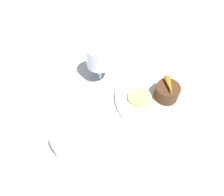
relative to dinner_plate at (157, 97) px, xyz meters
The scene contains 10 objects.
ground_plane 0.05m from the dinner_plate, 66.10° to the left, with size 3.00×3.00×0.00m, color white.
dinner_plate is the anchor object (origin of this frame).
saucer 0.26m from the dinner_plate, 148.12° to the left, with size 0.14×0.14×0.01m.
coffee_cup 0.26m from the dinner_plate, 148.05° to the left, with size 0.12×0.09×0.06m.
spoon 0.22m from the dinner_plate, 142.95° to the left, with size 0.07×0.09×0.00m.
wine_glass 0.19m from the dinner_plate, 88.19° to the left, with size 0.07×0.07×0.12m.
fork 0.18m from the dinner_plate, ahead, with size 0.06×0.19×0.01m.
dessert_cake 0.04m from the dinner_plate, 73.73° to the right, with size 0.06×0.06×0.04m.
carrot_garnish 0.06m from the dinner_plate, 73.73° to the right, with size 0.06×0.04×0.02m.
pineapple_slice 0.05m from the dinner_plate, 122.73° to the left, with size 0.06×0.06×0.01m.
Camera 1 is at (-0.40, -0.07, 0.50)m, focal length 35.00 mm.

